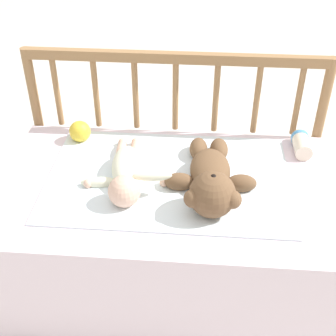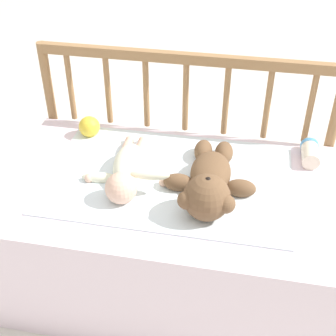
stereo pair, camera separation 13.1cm
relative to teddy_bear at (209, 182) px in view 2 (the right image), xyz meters
The scene contains 8 objects.
ground_plane 0.51m from the teddy_bear, 168.41° to the left, with size 12.00×12.00×0.00m, color silver.
crib_mattress 0.31m from the teddy_bear, 168.41° to the left, with size 1.11×0.66×0.44m.
crib_rail 0.41m from the teddy_bear, 109.75° to the left, with size 1.11×0.04×0.74m.
blanket 0.16m from the teddy_bear, 155.32° to the left, with size 0.79×0.52×0.01m.
teddy_bear is the anchor object (origin of this frame).
baby 0.27m from the teddy_bear, behind, with size 0.30×0.39×0.10m.
baby_bottle 0.42m from the teddy_bear, 39.93° to the left, with size 0.06×0.15×0.06m.
toy_ball 0.55m from the teddy_bear, 150.78° to the left, with size 0.08×0.08×0.08m.
Camera 2 is at (0.23, -1.16, 1.37)m, focal length 50.00 mm.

